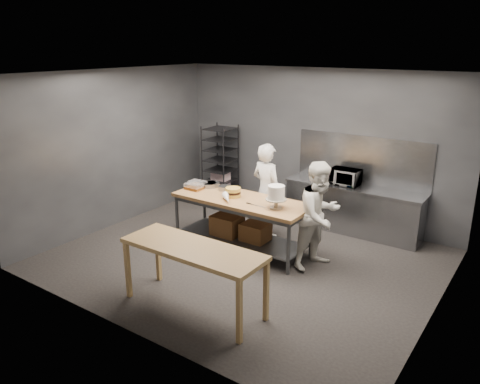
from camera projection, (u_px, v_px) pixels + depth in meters
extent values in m
plane|color=black|center=(244.00, 259.00, 7.80)|extent=(6.00, 6.00, 0.00)
cube|color=#4C4F54|center=(315.00, 145.00, 9.30)|extent=(6.00, 0.04, 3.00)
cube|color=olive|center=(242.00, 200.00, 7.94)|extent=(2.40, 0.90, 0.06)
cube|color=#47494C|center=(242.00, 238.00, 8.15)|extent=(2.25, 0.75, 0.03)
cylinder|color=#47494C|center=(177.00, 219.00, 8.39)|extent=(0.06, 0.06, 0.86)
cylinder|color=#47494C|center=(204.00, 207.00, 9.00)|extent=(0.06, 0.06, 0.86)
cylinder|color=#47494C|center=(288.00, 249.00, 7.15)|extent=(0.06, 0.06, 0.86)
cylinder|color=#47494C|center=(311.00, 233.00, 7.76)|extent=(0.06, 0.06, 0.86)
cube|color=brown|center=(227.00, 225.00, 8.21)|extent=(0.50, 0.40, 0.35)
cube|color=brown|center=(255.00, 232.00, 7.97)|extent=(0.45, 0.38, 0.30)
cube|color=olive|center=(193.00, 249.00, 6.11)|extent=(2.00, 0.70, 0.06)
cube|color=olive|center=(128.00, 270.00, 6.52)|extent=(0.06, 0.06, 0.84)
cube|color=olive|center=(158.00, 254.00, 6.99)|extent=(0.06, 0.06, 0.84)
cube|color=olive|center=(239.00, 312.00, 5.49)|extent=(0.06, 0.06, 0.84)
cube|color=olive|center=(266.00, 291.00, 5.96)|extent=(0.06, 0.06, 0.84)
cube|color=slate|center=(354.00, 187.00, 8.69)|extent=(2.60, 0.60, 0.04)
cube|color=slate|center=(353.00, 210.00, 8.83)|extent=(2.56, 0.56, 0.86)
cube|color=slate|center=(362.00, 159.00, 8.78)|extent=(2.60, 0.02, 0.90)
cube|color=black|center=(220.00, 165.00, 10.30)|extent=(0.64, 0.69, 1.75)
cube|color=white|center=(221.00, 180.00, 10.40)|extent=(0.40, 0.26, 0.45)
imported|color=white|center=(267.00, 191.00, 8.49)|extent=(0.70, 0.53, 1.75)
imported|color=white|center=(320.00, 215.00, 7.32)|extent=(0.88, 1.00, 1.73)
imported|color=black|center=(345.00, 177.00, 8.74)|extent=(0.54, 0.37, 0.30)
cylinder|color=#A89D86|center=(276.00, 208.00, 7.46)|extent=(0.20, 0.20, 0.02)
cylinder|color=#A89D86|center=(276.00, 203.00, 7.44)|extent=(0.06, 0.06, 0.12)
cylinder|color=#A89D86|center=(276.00, 199.00, 7.42)|extent=(0.34, 0.34, 0.02)
cylinder|color=white|center=(276.00, 192.00, 7.38)|extent=(0.27, 0.27, 0.22)
cylinder|color=gold|center=(233.00, 195.00, 8.02)|extent=(0.26, 0.26, 0.06)
cylinder|color=black|center=(233.00, 192.00, 8.00)|extent=(0.26, 0.26, 0.04)
cylinder|color=gold|center=(233.00, 189.00, 7.99)|extent=(0.26, 0.26, 0.06)
cylinder|color=gray|center=(212.00, 184.00, 8.59)|extent=(0.28, 0.28, 0.07)
cylinder|color=gray|center=(225.00, 188.00, 8.38)|extent=(0.24, 0.24, 0.07)
cylinder|color=gray|center=(208.00, 185.00, 8.57)|extent=(0.31, 0.31, 0.07)
cylinder|color=gray|center=(208.00, 184.00, 8.61)|extent=(0.31, 0.31, 0.07)
cone|color=white|center=(227.00, 198.00, 7.75)|extent=(0.35, 0.36, 0.12)
cube|color=slate|center=(258.00, 206.00, 7.57)|extent=(0.28, 0.02, 0.00)
cube|color=black|center=(249.00, 203.00, 7.66)|extent=(0.09, 0.02, 0.02)
cube|color=brown|center=(194.00, 188.00, 8.41)|extent=(0.30, 0.20, 0.05)
cube|color=silver|center=(194.00, 185.00, 8.40)|extent=(0.31, 0.21, 0.06)
cube|color=brown|center=(198.00, 186.00, 8.57)|extent=(0.30, 0.20, 0.05)
cube|color=silver|center=(198.00, 183.00, 8.55)|extent=(0.31, 0.21, 0.06)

